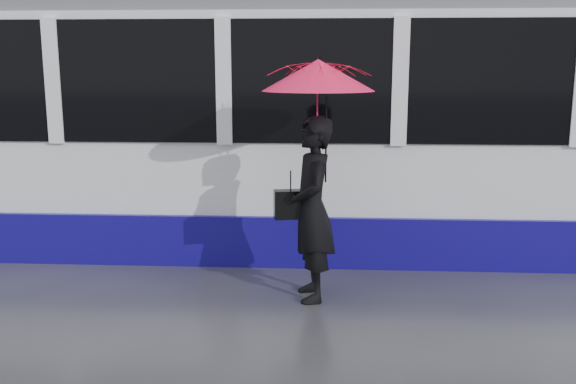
{
  "coord_description": "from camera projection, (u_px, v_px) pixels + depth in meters",
  "views": [
    {
      "loc": [
        1.23,
        -6.1,
        2.39
      ],
      "look_at": [
        0.85,
        0.38,
        1.1
      ],
      "focal_mm": 40.0,
      "sensor_mm": 36.0,
      "label": 1
    }
  ],
  "objects": [
    {
      "name": "umbrella",
      "position": [
        318.0,
        97.0,
        6.29
      ],
      "size": [
        1.3,
        1.3,
        1.28
      ],
      "rotation": [
        0.0,
        0.0,
        0.19
      ],
      "color": "#FF155F",
      "rests_on": "ground"
    },
    {
      "name": "rails",
      "position": [
        237.0,
        238.0,
        8.96
      ],
      "size": [
        34.0,
        1.51,
        0.02
      ],
      "color": "#3F3D38",
      "rests_on": "ground"
    },
    {
      "name": "woman",
      "position": [
        312.0,
        209.0,
        6.51
      ],
      "size": [
        0.58,
        0.76,
        1.89
      ],
      "primitive_type": "imported",
      "rotation": [
        0.0,
        0.0,
        -1.38
      ],
      "color": "black",
      "rests_on": "ground"
    },
    {
      "name": "ground",
      "position": [
        203.0,
        304.0,
        6.51
      ],
      "size": [
        90.0,
        90.0,
        0.0
      ],
      "primitive_type": "plane",
      "color": "#2B2B30",
      "rests_on": "ground"
    },
    {
      "name": "handbag",
      "position": [
        291.0,
        204.0,
        6.54
      ],
      "size": [
        0.36,
        0.21,
        0.47
      ],
      "rotation": [
        0.0,
        0.0,
        0.19
      ],
      "color": "black",
      "rests_on": "ground"
    }
  ]
}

